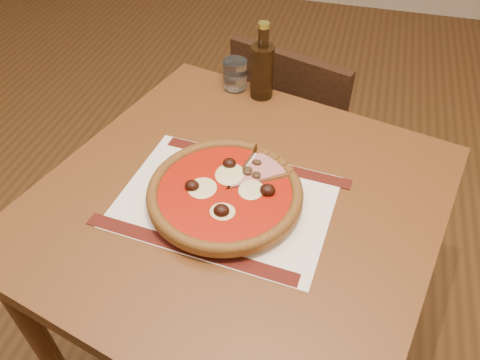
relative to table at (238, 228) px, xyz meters
name	(u,v)px	position (x,y,z in m)	size (l,w,h in m)	color
table	(238,228)	(0.00, 0.00, 0.00)	(0.96, 0.96, 0.75)	brown
chair_far	(296,134)	(0.04, 0.61, -0.19)	(0.48, 0.48, 0.80)	black
placemat	(225,201)	(-0.02, -0.02, 0.10)	(0.43, 0.31, 0.00)	white
plate	(225,198)	(-0.02, -0.02, 0.11)	(0.29, 0.29, 0.02)	white
pizza	(225,191)	(-0.02, -0.02, 0.13)	(0.32, 0.32, 0.04)	brown
ham_slice	(266,172)	(0.05, 0.06, 0.13)	(0.12, 0.14, 0.02)	brown
water_glass	(235,74)	(-0.12, 0.40, 0.14)	(0.07, 0.07, 0.08)	white
bottle	(262,69)	(-0.04, 0.38, 0.18)	(0.06, 0.06, 0.20)	black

